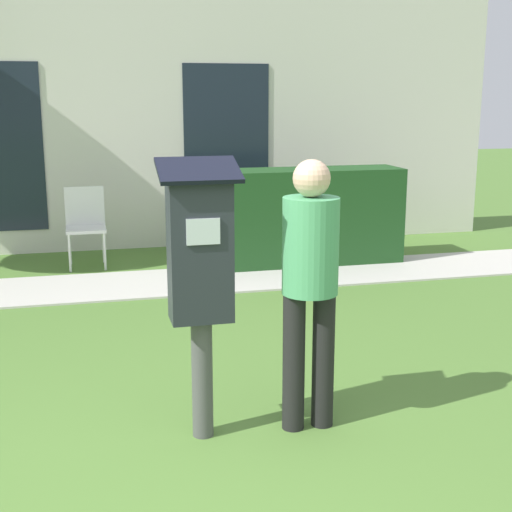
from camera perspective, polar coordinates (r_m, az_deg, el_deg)
ground_plane at (r=3.65m, az=-5.10°, el=-19.12°), size 40.00×40.00×0.00m
sidewalk at (r=7.44m, az=-10.03°, el=-2.29°), size 12.00×1.10×0.02m
building_facade at (r=9.15m, az=-11.32°, el=10.52°), size 10.00×0.26×3.20m
parking_meter at (r=3.91m, az=-4.49°, el=-0.65°), size 0.44×0.31×1.59m
person_standing at (r=4.04m, az=4.34°, el=-1.49°), size 0.32×0.32×1.58m
outdoor_chair_left at (r=8.33m, az=-13.48°, el=2.82°), size 0.44×0.44×0.90m
outdoor_chair_middle at (r=8.50m, az=-3.88°, el=3.34°), size 0.44×0.44×0.90m
outdoor_chair_right at (r=8.81m, az=5.31°, el=3.65°), size 0.44×0.44×0.90m
hedge_row at (r=8.20m, az=3.97°, el=3.14°), size 2.21×0.60×1.10m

